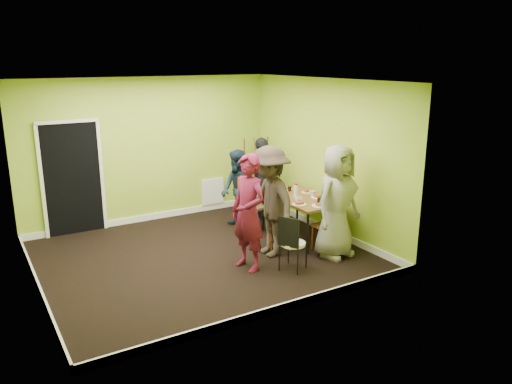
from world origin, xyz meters
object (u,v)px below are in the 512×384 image
Objects in this scene: chair_front_end at (330,222)px; blue_bottle at (324,194)px; person_left_near at (270,202)px; chair_left_far at (251,202)px; orange_bottle at (294,193)px; person_back_end at (263,179)px; chair_left_near at (274,219)px; dining_table at (303,200)px; easel at (254,172)px; person_front_end at (337,202)px; chair_back_end at (268,185)px; thermos at (296,191)px; chair_bentwood at (291,241)px; person_left_far at (238,191)px; person_standing at (248,213)px.

blue_bottle reaches higher than chair_front_end.
chair_left_far is at bearing 165.41° from person_left_near.
person_back_end is at bearing 88.20° from orange_bottle.
chair_left_near is 0.48m from person_left_near.
orange_bottle is at bearing 106.49° from dining_table.
easel is (0.30, 2.95, 0.23)m from chair_front_end.
orange_bottle is (0.66, 0.39, 0.28)m from chair_left_near.
chair_front_end is 10.55× the size of orange_bottle.
orange_bottle is at bearing 79.25° from person_front_end.
chair_front_end is at bearing 94.76° from chair_back_end.
person_front_end is (0.06, -1.05, 0.06)m from thermos.
person_left_near reaches higher than blue_bottle.
chair_bentwood is 2.63m from person_back_end.
person_left_far is at bearing 132.69° from orange_bottle.
thermos is 0.50m from blue_bottle.
person_back_end is 2.29m from person_front_end.
orange_bottle is 0.05× the size of person_left_near.
chair_left_far reaches higher than dining_table.
person_front_end is at bearing 55.91° from person_left_near.
thermos is at bearing 81.49° from person_front_end.
chair_bentwood is at bearing -2.82° from person_left_far.
blue_bottle is at bearing 42.01° from person_left_far.
chair_left_near is at bearing -164.90° from dining_table.
thermos is 0.14m from orange_bottle.
blue_bottle is 0.10× the size of person_front_end.
chair_front_end is 0.52× the size of person_standing.
easel is 0.93× the size of person_back_end.
dining_table is 1.24m from person_left_far.
person_left_near reaches higher than chair_left_near.
orange_bottle is (-0.06, 0.19, 0.10)m from dining_table.
orange_bottle is (-0.29, 0.50, -0.05)m from blue_bottle.
chair_back_end is 0.85m from person_left_far.
orange_bottle is 0.05× the size of person_front_end.
chair_left_near is at bearing 137.59° from chair_front_end.
easel is (1.00, 2.35, 0.24)m from chair_left_near.
dining_table is 1.03m from person_left_near.
person_left_far is at bearing -171.24° from chair_left_far.
dining_table is at bearing 86.85° from chair_front_end.
person_standing is (-1.45, -0.88, 0.10)m from orange_bottle.
chair_left_near is at bearing 68.16° from chair_back_end.
blue_bottle is 0.12× the size of person_left_far.
chair_back_end is at bearing 84.33° from orange_bottle.
chair_left_far is at bearing 32.28° from person_back_end.
person_left_near reaches higher than dining_table.
thermos is (-0.10, 0.07, 0.17)m from dining_table.
dining_table is 1.67m from person_standing.
chair_left_far is 0.68× the size of easel.
person_front_end reaches higher than person_back_end.
blue_bottle is at bearing 93.89° from chair_bentwood.
orange_bottle is at bearing 76.42° from person_back_end.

